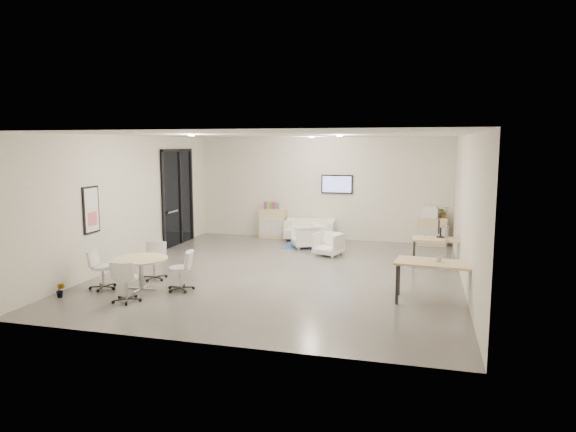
% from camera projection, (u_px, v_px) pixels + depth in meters
% --- Properties ---
extents(room_shell, '(9.60, 10.60, 4.80)m').
position_uv_depth(room_shell, '(284.00, 205.00, 11.83)').
color(room_shell, '#57544F').
rests_on(room_shell, ground).
extents(glass_door, '(0.09, 1.90, 2.85)m').
position_uv_depth(glass_door, '(178.00, 194.00, 15.25)').
color(glass_door, black).
rests_on(glass_door, room_shell).
extents(artwork, '(0.05, 0.54, 1.04)m').
position_uv_depth(artwork, '(91.00, 210.00, 11.32)').
color(artwork, black).
rests_on(artwork, room_shell).
extents(wall_tv, '(0.98, 0.06, 0.58)m').
position_uv_depth(wall_tv, '(337.00, 184.00, 15.95)').
color(wall_tv, black).
rests_on(wall_tv, room_shell).
extents(ceiling_spots, '(3.14, 4.14, 0.03)m').
position_uv_depth(ceiling_spots, '(285.00, 136.00, 12.46)').
color(ceiling_spots, '#FFEAC6').
rests_on(ceiling_spots, room_shell).
extents(sideboard_left, '(0.83, 0.43, 0.93)m').
position_uv_depth(sideboard_left, '(273.00, 223.00, 16.45)').
color(sideboard_left, '#D7B381').
rests_on(sideboard_left, room_shell).
extents(sideboard_right, '(0.83, 0.40, 0.83)m').
position_uv_depth(sideboard_right, '(432.00, 232.00, 15.22)').
color(sideboard_right, '#D7B381').
rests_on(sideboard_right, room_shell).
extents(books, '(0.48, 0.14, 0.22)m').
position_uv_depth(books, '(272.00, 206.00, 16.39)').
color(books, red).
rests_on(books, sideboard_left).
extents(printer, '(0.51, 0.43, 0.34)m').
position_uv_depth(printer, '(430.00, 212.00, 15.17)').
color(printer, white).
rests_on(printer, sideboard_right).
extents(loveseat, '(1.59, 0.89, 0.57)m').
position_uv_depth(loveseat, '(310.00, 231.00, 16.02)').
color(loveseat, silver).
rests_on(loveseat, room_shell).
extents(blue_rug, '(1.55, 1.09, 0.01)m').
position_uv_depth(blue_rug, '(310.00, 246.00, 15.15)').
color(blue_rug, '#2C4988').
rests_on(blue_rug, room_shell).
extents(armchair_left, '(0.96, 0.98, 0.77)m').
position_uv_depth(armchair_left, '(306.00, 235.00, 14.86)').
color(armchair_left, silver).
rests_on(armchair_left, room_shell).
extents(armchair_right, '(0.82, 0.80, 0.68)m').
position_uv_depth(armchair_right, '(328.00, 243.00, 13.83)').
color(armchair_right, silver).
rests_on(armchair_right, room_shell).
extents(desk_rear, '(1.35, 0.70, 0.70)m').
position_uv_depth(desk_rear, '(440.00, 241.00, 12.58)').
color(desk_rear, '#D7B381').
rests_on(desk_rear, room_shell).
extents(desk_front, '(1.57, 0.90, 0.78)m').
position_uv_depth(desk_front, '(436.00, 266.00, 9.69)').
color(desk_front, '#D7B381').
rests_on(desk_front, room_shell).
extents(monitor, '(0.20, 0.50, 0.44)m').
position_uv_depth(monitor, '(439.00, 228.00, 12.69)').
color(monitor, black).
rests_on(monitor, desk_rear).
extents(round_table, '(1.09, 1.09, 0.66)m').
position_uv_depth(round_table, '(141.00, 262.00, 10.55)').
color(round_table, '#D7B381').
rests_on(round_table, room_shell).
extents(meeting_chairs, '(2.29, 2.29, 0.82)m').
position_uv_depth(meeting_chairs, '(141.00, 270.00, 10.58)').
color(meeting_chairs, white).
rests_on(meeting_chairs, room_shell).
extents(plant_cabinet, '(0.37, 0.39, 0.26)m').
position_uv_depth(plant_cabinet, '(443.00, 213.00, 15.10)').
color(plant_cabinet, '#3F7F3F').
rests_on(plant_cabinet, sideboard_right).
extents(plant_floor, '(0.23, 0.33, 0.13)m').
position_uv_depth(plant_floor, '(61.00, 294.00, 10.05)').
color(plant_floor, '#3F7F3F').
rests_on(plant_floor, room_shell).
extents(cup, '(0.13, 0.10, 0.12)m').
position_uv_depth(cup, '(439.00, 259.00, 9.70)').
color(cup, white).
rests_on(cup, desk_front).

